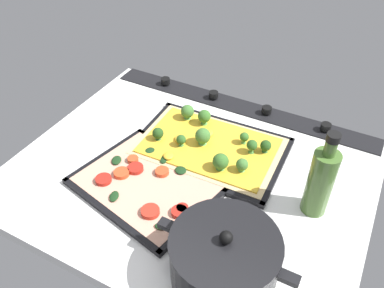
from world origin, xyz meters
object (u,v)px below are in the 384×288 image
(cooking_pot, at_px, (224,259))
(oil_bottle, at_px, (321,181))
(broccoli_pizza, at_px, (209,144))
(baking_tray_back, at_px, (148,184))
(baking_tray_front, at_px, (209,149))
(veggie_pizza_back, at_px, (147,183))

(cooking_pot, xyz_separation_m, oil_bottle, (-0.11, -0.24, 0.03))
(broccoli_pizza, height_order, baking_tray_back, broccoli_pizza)
(baking_tray_front, bearing_deg, veggie_pizza_back, 68.26)
(cooking_pot, bearing_deg, veggie_pizza_back, -27.02)
(broccoli_pizza, xyz_separation_m, baking_tray_back, (0.07, 0.18, -0.02))
(baking_tray_front, bearing_deg, oil_bottle, 166.60)
(baking_tray_back, bearing_deg, veggie_pizza_back, 77.02)
(baking_tray_front, height_order, broccoli_pizza, broccoli_pizza)
(baking_tray_back, bearing_deg, broccoli_pizza, -111.46)
(baking_tray_front, relative_size, cooking_pot, 1.43)
(veggie_pizza_back, height_order, cooking_pot, cooking_pot)
(oil_bottle, bearing_deg, cooking_pot, 65.79)
(cooking_pot, bearing_deg, baking_tray_front, -59.84)
(baking_tray_back, height_order, cooking_pot, cooking_pot)
(baking_tray_front, height_order, cooking_pot, cooking_pot)
(baking_tray_back, distance_m, cooking_pot, 0.29)
(baking_tray_back, xyz_separation_m, oil_bottle, (-0.36, -0.11, 0.08))
(oil_bottle, bearing_deg, broccoli_pizza, -13.56)
(cooking_pot, distance_m, oil_bottle, 0.26)
(cooking_pot, bearing_deg, baking_tray_back, -27.49)
(oil_bottle, bearing_deg, baking_tray_front, -13.40)
(baking_tray_front, height_order, veggie_pizza_back, veggie_pizza_back)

